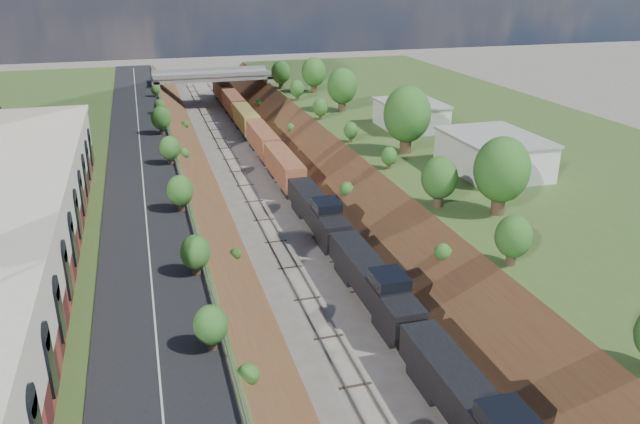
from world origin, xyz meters
TOP-DOWN VIEW (x-y plane):
  - platform_right at (33.00, 60.00)m, footprint 44.00×180.00m
  - embankment_left at (-11.00, 60.00)m, footprint 10.00×180.00m
  - embankment_right at (11.00, 60.00)m, footprint 10.00×180.00m
  - rail_left_track at (-2.60, 60.00)m, footprint 1.58×180.00m
  - rail_right_track at (2.60, 60.00)m, footprint 1.58×180.00m
  - road at (-15.50, 60.00)m, footprint 8.00×180.00m
  - guardrail at (-11.40, 59.80)m, footprint 0.10×171.00m
  - overpass at (0.00, 122.00)m, footprint 24.50×8.30m
  - white_building_near at (23.50, 52.00)m, footprint 9.00×12.00m
  - white_building_far at (23.00, 74.00)m, footprint 8.00×10.00m
  - tree_right_large at (17.00, 40.00)m, footprint 5.25×5.25m
  - tree_left_crest at (-11.80, 20.00)m, footprint 2.45×2.45m
  - freight_train at (2.60, 74.93)m, footprint 2.70×124.14m

SIDE VIEW (x-z plane):
  - embankment_left at x=-11.00m, z-range -5.00..5.00m
  - embankment_right at x=11.00m, z-range -5.00..5.00m
  - rail_left_track at x=-2.60m, z-range 0.00..0.18m
  - rail_right_track at x=2.60m, z-range 0.00..0.18m
  - freight_train at x=2.60m, z-range 0.11..4.66m
  - platform_right at x=33.00m, z-range 0.00..5.00m
  - overpass at x=0.00m, z-range 1.22..8.62m
  - road at x=-15.50m, z-range 5.00..5.10m
  - guardrail at x=-11.40m, z-range 5.20..5.90m
  - white_building_far at x=23.00m, z-range 5.00..8.60m
  - white_building_near at x=23.50m, z-range 5.00..9.00m
  - tree_left_crest at x=-11.80m, z-range 5.26..8.82m
  - tree_right_large at x=17.00m, z-range 5.58..13.19m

